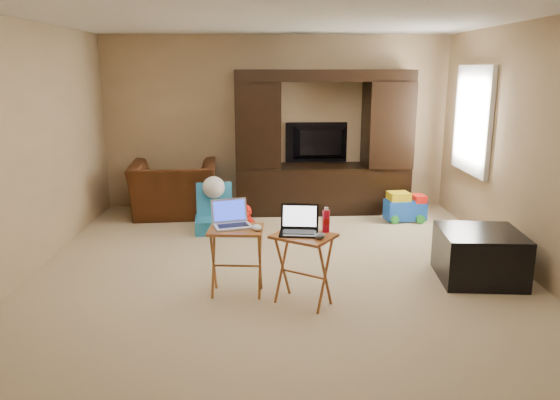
{
  "coord_description": "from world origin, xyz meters",
  "views": [
    {
      "loc": [
        -0.12,
        -5.28,
        2.03
      ],
      "look_at": [
        0.0,
        -0.2,
        0.8
      ],
      "focal_mm": 35.0,
      "sensor_mm": 36.0,
      "label": 1
    }
  ],
  "objects_px": {
    "recliner": "(174,189)",
    "mouse_right": "(320,236)",
    "push_toy": "(405,206)",
    "laptop_left": "(233,214)",
    "tray_table_left": "(237,261)",
    "water_bottle": "(326,221)",
    "tray_table_right": "(303,270)",
    "entertainment_center": "(322,142)",
    "child_rocker": "(213,208)",
    "plush_toy": "(244,219)",
    "television": "(321,143)",
    "ottoman": "(479,255)",
    "mouse_left": "(257,227)",
    "laptop_right": "(299,221)"
  },
  "relations": [
    {
      "from": "tray_table_left",
      "to": "push_toy",
      "type": "bearing_deg",
      "value": 52.06
    },
    {
      "from": "laptop_left",
      "to": "water_bottle",
      "type": "height_order",
      "value": "laptop_left"
    },
    {
      "from": "ottoman",
      "to": "mouse_left",
      "type": "height_order",
      "value": "mouse_left"
    },
    {
      "from": "laptop_right",
      "to": "entertainment_center",
      "type": "bearing_deg",
      "value": 86.96
    },
    {
      "from": "laptop_left",
      "to": "tray_table_right",
      "type": "bearing_deg",
      "value": -39.48
    },
    {
      "from": "push_toy",
      "to": "recliner",
      "type": "bearing_deg",
      "value": 166.16
    },
    {
      "from": "entertainment_center",
      "to": "tray_table_right",
      "type": "height_order",
      "value": "entertainment_center"
    },
    {
      "from": "push_toy",
      "to": "mouse_left",
      "type": "xyz_separation_m",
      "value": [
        -1.97,
        -2.51,
        0.45
      ]
    },
    {
      "from": "tray_table_right",
      "to": "mouse_left",
      "type": "height_order",
      "value": "mouse_left"
    },
    {
      "from": "entertainment_center",
      "to": "mouse_right",
      "type": "distance_m",
      "value": 3.37
    },
    {
      "from": "child_rocker",
      "to": "water_bottle",
      "type": "bearing_deg",
      "value": -66.27
    },
    {
      "from": "tray_table_right",
      "to": "water_bottle",
      "type": "xyz_separation_m",
      "value": [
        0.2,
        0.08,
        0.42
      ]
    },
    {
      "from": "water_bottle",
      "to": "tray_table_right",
      "type": "bearing_deg",
      "value": -158.2
    },
    {
      "from": "tray_table_right",
      "to": "entertainment_center",
      "type": "bearing_deg",
      "value": 115.4
    },
    {
      "from": "ottoman",
      "to": "tray_table_right",
      "type": "distance_m",
      "value": 1.85
    },
    {
      "from": "recliner",
      "to": "ottoman",
      "type": "height_order",
      "value": "recliner"
    },
    {
      "from": "plush_toy",
      "to": "tray_table_right",
      "type": "height_order",
      "value": "tray_table_right"
    },
    {
      "from": "television",
      "to": "laptop_right",
      "type": "xyz_separation_m",
      "value": [
        -0.51,
        -3.43,
        -0.21
      ]
    },
    {
      "from": "recliner",
      "to": "mouse_right",
      "type": "relative_size",
      "value": 8.99
    },
    {
      "from": "tray_table_left",
      "to": "water_bottle",
      "type": "relative_size",
      "value": 3.23
    },
    {
      "from": "child_rocker",
      "to": "plush_toy",
      "type": "height_order",
      "value": "child_rocker"
    },
    {
      "from": "tray_table_right",
      "to": "water_bottle",
      "type": "bearing_deg",
      "value": 55.57
    },
    {
      "from": "mouse_right",
      "to": "entertainment_center",
      "type": "bearing_deg",
      "value": 84.13
    },
    {
      "from": "laptop_left",
      "to": "water_bottle",
      "type": "relative_size",
      "value": 1.69
    },
    {
      "from": "entertainment_center",
      "to": "push_toy",
      "type": "height_order",
      "value": "entertainment_center"
    },
    {
      "from": "child_rocker",
      "to": "tray_table_right",
      "type": "xyz_separation_m",
      "value": [
        1.0,
        -2.21,
        0.01
      ]
    },
    {
      "from": "television",
      "to": "child_rocker",
      "type": "bearing_deg",
      "value": 37.43
    },
    {
      "from": "television",
      "to": "tray_table_left",
      "type": "bearing_deg",
      "value": 69.1
    },
    {
      "from": "mouse_left",
      "to": "child_rocker",
      "type": "bearing_deg",
      "value": 106.18
    },
    {
      "from": "mouse_right",
      "to": "ottoman",
      "type": "bearing_deg",
      "value": 21.96
    },
    {
      "from": "push_toy",
      "to": "laptop_left",
      "type": "height_order",
      "value": "laptop_left"
    },
    {
      "from": "mouse_left",
      "to": "television",
      "type": "bearing_deg",
      "value": 75.11
    },
    {
      "from": "television",
      "to": "push_toy",
      "type": "relative_size",
      "value": 1.87
    },
    {
      "from": "tray_table_right",
      "to": "laptop_right",
      "type": "relative_size",
      "value": 1.91
    },
    {
      "from": "laptop_right",
      "to": "mouse_left",
      "type": "relative_size",
      "value": 2.6
    },
    {
      "from": "tray_table_right",
      "to": "laptop_left",
      "type": "relative_size",
      "value": 1.93
    },
    {
      "from": "recliner",
      "to": "laptop_right",
      "type": "xyz_separation_m",
      "value": [
        1.58,
        -2.99,
        0.38
      ]
    },
    {
      "from": "television",
      "to": "mouse_right",
      "type": "relative_size",
      "value": 7.91
    },
    {
      "from": "tray_table_right",
      "to": "mouse_left",
      "type": "relative_size",
      "value": 4.96
    },
    {
      "from": "push_toy",
      "to": "laptop_right",
      "type": "xyz_separation_m",
      "value": [
        -1.6,
        -2.64,
        0.55
      ]
    },
    {
      "from": "recliner",
      "to": "laptop_right",
      "type": "distance_m",
      "value": 3.4
    },
    {
      "from": "recliner",
      "to": "plush_toy",
      "type": "bearing_deg",
      "value": 132.21
    },
    {
      "from": "ottoman",
      "to": "laptop_right",
      "type": "distance_m",
      "value": 1.95
    },
    {
      "from": "tray_table_left",
      "to": "water_bottle",
      "type": "xyz_separation_m",
      "value": [
        0.79,
        -0.15,
        0.42
      ]
    },
    {
      "from": "recliner",
      "to": "laptop_left",
      "type": "xyz_separation_m",
      "value": [
        1.0,
        -2.75,
        0.37
      ]
    },
    {
      "from": "push_toy",
      "to": "television",
      "type": "bearing_deg",
      "value": 136.56
    },
    {
      "from": "mouse_left",
      "to": "recliner",
      "type": "bearing_deg",
      "value": 113.08
    },
    {
      "from": "push_toy",
      "to": "child_rocker",
      "type": "bearing_deg",
      "value": -177.65
    },
    {
      "from": "laptop_right",
      "to": "mouse_left",
      "type": "height_order",
      "value": "laptop_right"
    },
    {
      "from": "ottoman",
      "to": "mouse_left",
      "type": "bearing_deg",
      "value": -169.98
    }
  ]
}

